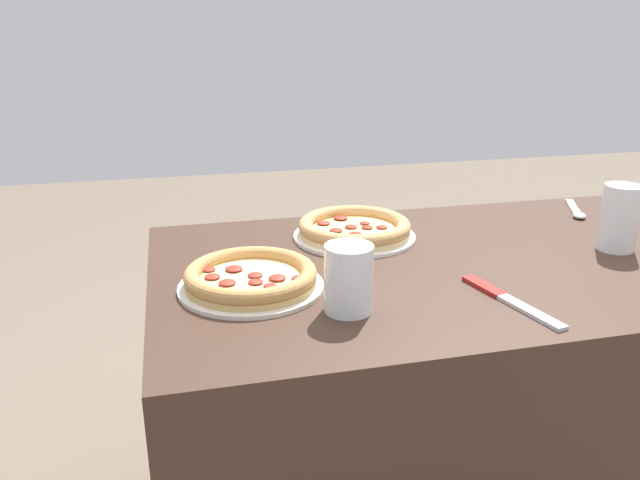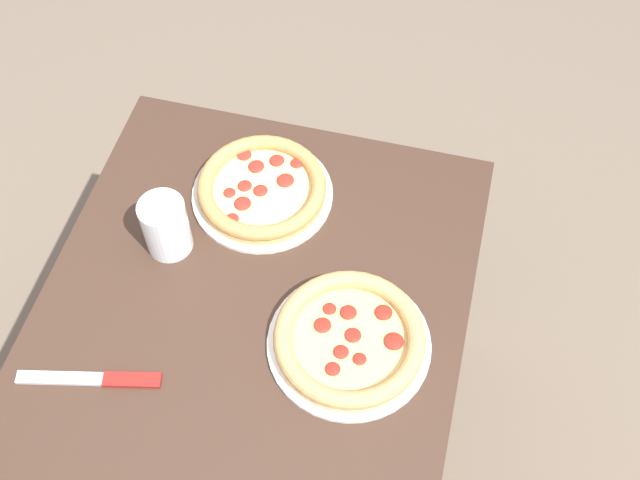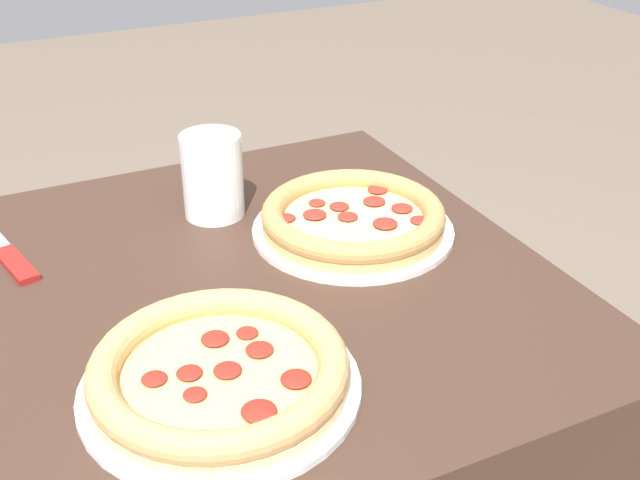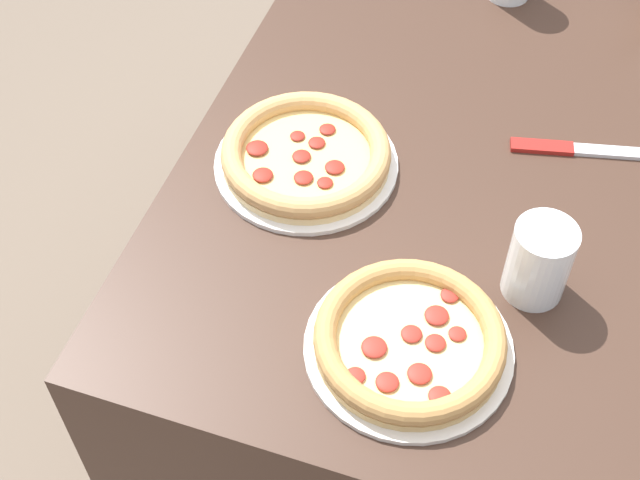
{
  "view_description": "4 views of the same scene",
  "coord_description": "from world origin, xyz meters",
  "px_view_note": "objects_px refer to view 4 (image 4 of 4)",
  "views": [
    {
      "loc": [
        -0.56,
        -1.1,
        1.18
      ],
      "look_at": [
        -0.28,
        0.06,
        0.76
      ],
      "focal_mm": 35.0,
      "sensor_mm": 36.0,
      "label": 1
    },
    {
      "loc": [
        0.42,
        0.28,
        1.94
      ],
      "look_at": [
        -0.33,
        0.09,
        0.76
      ],
      "focal_mm": 45.0,
      "sensor_mm": 36.0,
      "label": 2
    },
    {
      "loc": [
        0.01,
        0.78,
        1.23
      ],
      "look_at": [
        -0.32,
        0.08,
        0.8
      ],
      "focal_mm": 45.0,
      "sensor_mm": 36.0,
      "label": 3
    },
    {
      "loc": [
        -1.05,
        -0.14,
        1.68
      ],
      "look_at": [
        -0.34,
        0.1,
        0.76
      ],
      "focal_mm": 50.0,
      "sensor_mm": 36.0,
      "label": 4
    }
  ],
  "objects_px": {
    "glass_mango_juice": "(539,263)",
    "pizza_pepperoni": "(409,341)",
    "knife": "(581,150)",
    "pizza_margherita": "(306,156)"
  },
  "relations": [
    {
      "from": "pizza_pepperoni",
      "to": "knife",
      "type": "relative_size",
      "value": 1.13
    },
    {
      "from": "glass_mango_juice",
      "to": "knife",
      "type": "bearing_deg",
      "value": -5.58
    },
    {
      "from": "pizza_margherita",
      "to": "pizza_pepperoni",
      "type": "height_order",
      "value": "pizza_margherita"
    },
    {
      "from": "pizza_margherita",
      "to": "knife",
      "type": "xyz_separation_m",
      "value": [
        0.16,
        -0.39,
        -0.02
      ]
    },
    {
      "from": "pizza_pepperoni",
      "to": "glass_mango_juice",
      "type": "height_order",
      "value": "glass_mango_juice"
    },
    {
      "from": "pizza_margherita",
      "to": "knife",
      "type": "bearing_deg",
      "value": -67.35
    },
    {
      "from": "pizza_margherita",
      "to": "glass_mango_juice",
      "type": "bearing_deg",
      "value": -108.29
    },
    {
      "from": "pizza_pepperoni",
      "to": "knife",
      "type": "height_order",
      "value": "pizza_pepperoni"
    },
    {
      "from": "pizza_margherita",
      "to": "glass_mango_juice",
      "type": "relative_size",
      "value": 2.37
    },
    {
      "from": "glass_mango_juice",
      "to": "pizza_pepperoni",
      "type": "bearing_deg",
      "value": 138.27
    }
  ]
}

